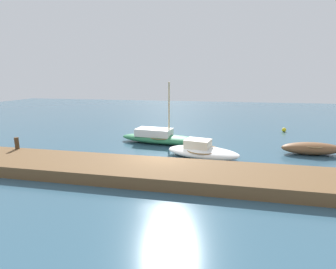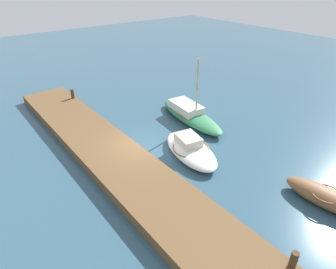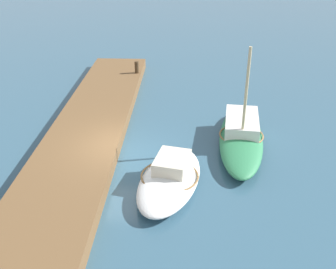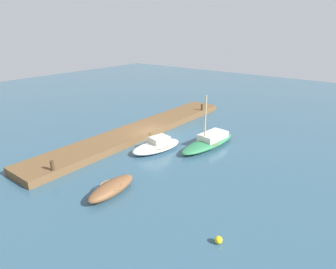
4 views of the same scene
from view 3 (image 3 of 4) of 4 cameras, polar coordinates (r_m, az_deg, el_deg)
ground_plane at (r=16.97m, az=-6.35°, el=-3.14°), size 84.00×84.00×0.00m
dock_platform at (r=17.20m, az=-12.58°, el=-2.10°), size 24.04×3.32×0.59m
motorboat_white at (r=14.79m, az=0.29°, el=-6.20°), size 4.93×3.04×1.13m
sailboat_green at (r=17.88m, az=10.47°, el=-0.09°), size 6.73×2.60×4.62m
mooring_post_west at (r=24.87m, az=-4.51°, el=9.61°), size 0.25×0.25×0.72m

